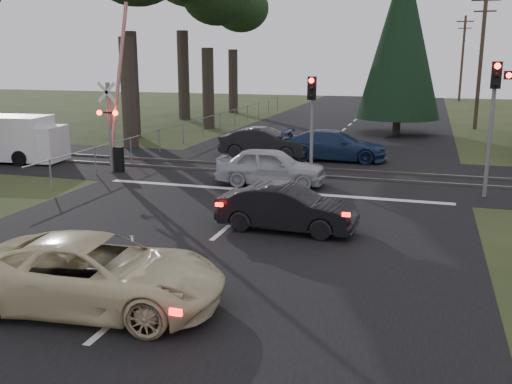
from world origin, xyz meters
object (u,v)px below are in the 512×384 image
at_px(traffic_signal_center, 312,110).
at_px(utility_pole_mid, 481,58).
at_px(dark_car_far, 265,143).
at_px(crossing_signal, 114,124).
at_px(traffic_signal_right, 495,103).
at_px(blue_sedan, 335,145).
at_px(silver_car, 271,167).
at_px(utility_pole_far, 462,57).
at_px(cream_coupe, 95,273).
at_px(white_van, 7,139).
at_px(dark_hatchback, 287,208).

relative_size(traffic_signal_center, utility_pole_mid, 0.46).
bearing_deg(traffic_signal_center, dark_car_far, 125.72).
height_order(crossing_signal, traffic_signal_right, crossing_signal).
xyz_separation_m(traffic_signal_center, blue_sedan, (0.23, 4.68, -2.09)).
distance_m(traffic_signal_center, silver_car, 2.80).
bearing_deg(utility_pole_far, silver_car, -100.86).
xyz_separation_m(traffic_signal_right, cream_coupe, (-8.21, -11.84, -2.60)).
relative_size(blue_sedan, white_van, 0.86).
bearing_deg(utility_pole_mid, cream_coupe, -105.81).
bearing_deg(dark_car_far, white_van, 111.68).
xyz_separation_m(dark_hatchback, white_van, (-15.23, 6.83, 0.44)).
height_order(traffic_signal_center, silver_car, traffic_signal_center).
relative_size(utility_pole_mid, white_van, 1.57).
bearing_deg(crossing_signal, traffic_signal_right, -1.21).
xyz_separation_m(crossing_signal, white_van, (-6.22, 0.77, -0.96)).
distance_m(crossing_signal, dark_hatchback, 10.95).
bearing_deg(dark_car_far, dark_hatchback, -161.07).
bearing_deg(cream_coupe, traffic_signal_right, -40.59).
distance_m(utility_pole_mid, dark_car_far, 18.78).
bearing_deg(silver_car, dark_hatchback, -164.52).
relative_size(utility_pole_far, dark_car_far, 2.06).
xyz_separation_m(silver_car, blue_sedan, (1.49, 6.06, -0.01)).
bearing_deg(utility_pole_far, white_van, -116.33).
distance_m(traffic_signal_center, dark_car_far, 5.79).
bearing_deg(cream_coupe, traffic_signal_center, -13.12).
bearing_deg(silver_car, cream_coupe, 173.83).
bearing_deg(traffic_signal_right, crossing_signal, 178.79).
bearing_deg(cream_coupe, dark_car_far, -0.97).
xyz_separation_m(utility_pole_far, dark_hatchback, (-6.77, -51.28, -4.07)).
relative_size(cream_coupe, silver_car, 1.22).
bearing_deg(white_van, blue_sedan, 10.59).
xyz_separation_m(crossing_signal, traffic_signal_center, (8.27, 0.89, 0.75)).
distance_m(utility_pole_far, cream_coupe, 58.23).
xyz_separation_m(traffic_signal_right, silver_car, (-7.81, -0.18, -2.59)).
xyz_separation_m(utility_pole_mid, cream_coupe, (-9.16, -32.36, -4.01)).
height_order(traffic_signal_right, blue_sedan, traffic_signal_right).
relative_size(traffic_signal_right, dark_car_far, 1.07).
bearing_deg(traffic_signal_right, utility_pole_mid, 87.34).
relative_size(traffic_signal_right, silver_car, 1.11).
bearing_deg(blue_sedan, crossing_signal, 121.40).
relative_size(traffic_signal_center, dark_car_far, 0.94).
bearing_deg(dark_car_far, silver_car, -161.85).
height_order(crossing_signal, blue_sedan, crossing_signal).
distance_m(traffic_signal_right, silver_car, 8.23).
height_order(traffic_signal_right, traffic_signal_center, traffic_signal_right).
bearing_deg(utility_pole_far, cream_coupe, -99.07).
bearing_deg(white_van, cream_coupe, -52.65).
relative_size(traffic_signal_right, utility_pole_mid, 0.52).
relative_size(traffic_signal_center, silver_car, 0.97).
height_order(crossing_signal, utility_pole_mid, utility_pole_mid).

